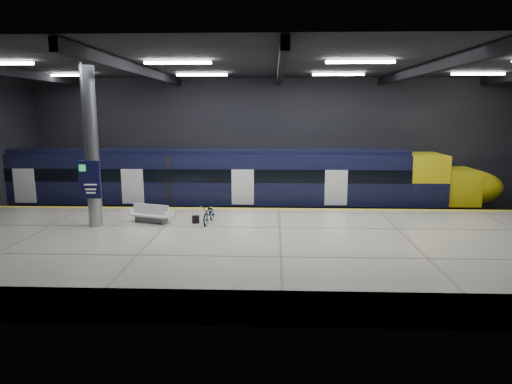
{
  "coord_description": "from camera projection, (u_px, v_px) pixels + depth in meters",
  "views": [
    {
      "loc": [
        -0.28,
        -20.06,
        6.04
      ],
      "look_at": [
        -1.11,
        1.5,
        2.2
      ],
      "focal_mm": 32.0,
      "sensor_mm": 36.0,
      "label": 1
    }
  ],
  "objects": [
    {
      "name": "platform",
      "position": [
        280.0,
        250.0,
        18.23
      ],
      "size": [
        30.0,
        11.0,
        1.1
      ],
      "primitive_type": "cube",
      "color": "beige",
      "rests_on": "ground"
    },
    {
      "name": "ground",
      "position": [
        279.0,
        245.0,
        20.78
      ],
      "size": [
        30.0,
        30.0,
        0.0
      ],
      "primitive_type": "plane",
      "color": "black",
      "rests_on": "ground"
    },
    {
      "name": "pannier_bag",
      "position": [
        196.0,
        219.0,
        20.32
      ],
      "size": [
        0.34,
        0.27,
        0.35
      ],
      "primitive_type": "cube",
      "rotation": [
        0.0,
        0.0,
        0.33
      ],
      "color": "black",
      "rests_on": "platform"
    },
    {
      "name": "bench",
      "position": [
        151.0,
        216.0,
        20.49
      ],
      "size": [
        2.02,
        1.34,
        0.83
      ],
      "rotation": [
        0.0,
        0.0,
        -0.33
      ],
      "color": "#595B60",
      "rests_on": "platform"
    },
    {
      "name": "info_column",
      "position": [
        91.0,
        149.0,
        19.29
      ],
      "size": [
        0.9,
        0.78,
        6.9
      ],
      "color": "#9EA0A5",
      "rests_on": "platform"
    },
    {
      "name": "room_shell",
      "position": [
        280.0,
        118.0,
        19.79
      ],
      "size": [
        30.1,
        16.1,
        8.05
      ],
      "color": "black",
      "rests_on": "ground"
    },
    {
      "name": "safety_strip",
      "position": [
        279.0,
        209.0,
        23.3
      ],
      "size": [
        30.0,
        0.4,
        0.01
      ],
      "primitive_type": "cube",
      "color": "yellow",
      "rests_on": "platform"
    },
    {
      "name": "bicycle",
      "position": [
        209.0,
        214.0,
        20.25
      ],
      "size": [
        0.76,
        1.71,
        0.87
      ],
      "primitive_type": "imported",
      "rotation": [
        0.0,
        0.0,
        -0.11
      ],
      "color": "#99999E",
      "rests_on": "platform"
    },
    {
      "name": "rails",
      "position": [
        278.0,
        216.0,
        26.18
      ],
      "size": [
        30.0,
        1.52,
        0.16
      ],
      "color": "gray",
      "rests_on": "ground"
    },
    {
      "name": "train",
      "position": [
        223.0,
        182.0,
        25.95
      ],
      "size": [
        29.4,
        2.84,
        3.79
      ],
      "color": "black",
      "rests_on": "ground"
    }
  ]
}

